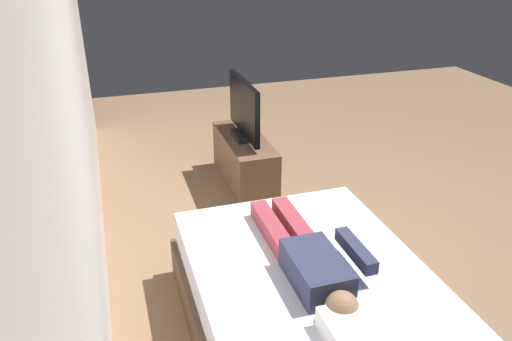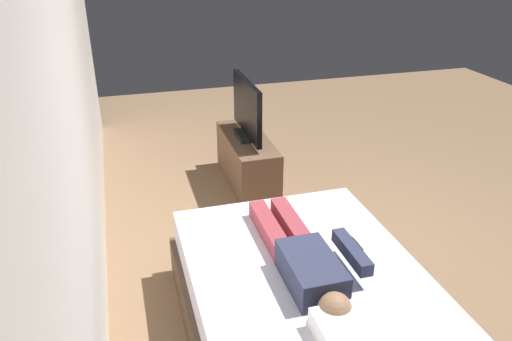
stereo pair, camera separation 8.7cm
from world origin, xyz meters
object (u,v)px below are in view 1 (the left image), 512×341
Objects in this scene: tv_stand at (245,160)px; tv at (244,111)px; person at (309,258)px; bed at (311,308)px; remote at (357,243)px.

tv_stand is 0.53m from tv.
person is at bearing 173.66° from tv.
tv reaches higher than tv_stand.
remote is at bearing -65.22° from bed.
person is 2.26m from tv.
bed is at bearing 174.11° from tv_stand.
person is 2.28m from tv_stand.
person is at bearing 173.66° from tv_stand.
person is 1.15× the size of tv_stand.
tv_stand is at bearing 0.00° from tv.
tv is (2.09, 0.16, 0.24)m from remote.
remote reaches higher than bed.
remote is 0.14× the size of tv_stand.
remote is at bearing -175.73° from tv_stand.
tv is at bearing -5.89° from bed.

